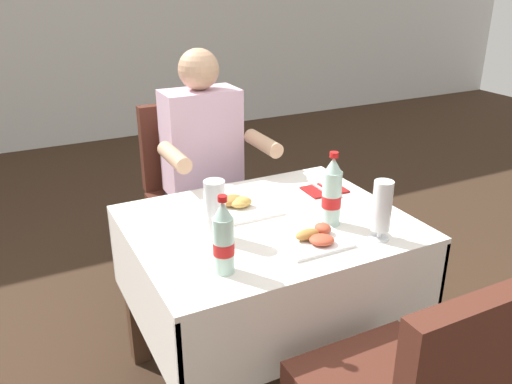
{
  "coord_description": "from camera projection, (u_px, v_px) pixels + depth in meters",
  "views": [
    {
      "loc": [
        -0.74,
        -1.45,
        1.59
      ],
      "look_at": [
        0.11,
        0.22,
        0.81
      ],
      "focal_mm": 37.41,
      "sensor_mm": 36.0,
      "label": 1
    }
  ],
  "objects": [
    {
      "name": "plate_near_camera",
      "position": [
        312.0,
        237.0,
        1.83
      ],
      "size": [
        0.23,
        0.23,
        0.05
      ],
      "color": "white",
      "rests_on": "main_dining_table"
    },
    {
      "name": "seated_diner_far",
      "position": [
        207.0,
        166.0,
        2.56
      ],
      "size": [
        0.5,
        0.46,
        1.26
      ],
      "color": "#282D42",
      "rests_on": "ground"
    },
    {
      "name": "cola_bottle_primary",
      "position": [
        332.0,
        193.0,
        1.91
      ],
      "size": [
        0.07,
        0.07,
        0.28
      ],
      "color": "silver",
      "rests_on": "main_dining_table"
    },
    {
      "name": "main_dining_table",
      "position": [
        268.0,
        263.0,
        2.04
      ],
      "size": [
        1.01,
        0.82,
        0.73
      ],
      "color": "white",
      "rests_on": "ground"
    },
    {
      "name": "beer_glass_middle",
      "position": [
        382.0,
        210.0,
        1.81
      ],
      "size": [
        0.07,
        0.07,
        0.21
      ],
      "color": "white",
      "rests_on": "main_dining_table"
    },
    {
      "name": "napkin_cutlery_set",
      "position": [
        325.0,
        190.0,
        2.24
      ],
      "size": [
        0.17,
        0.19,
        0.01
      ],
      "color": "maroon",
      "rests_on": "main_dining_table"
    },
    {
      "name": "beer_glass_left",
      "position": [
        215.0,
        209.0,
        1.81
      ],
      "size": [
        0.07,
        0.07,
        0.21
      ],
      "color": "white",
      "rests_on": "main_dining_table"
    },
    {
      "name": "plate_far_diner",
      "position": [
        240.0,
        205.0,
        2.07
      ],
      "size": [
        0.25,
        0.25,
        0.05
      ],
      "color": "white",
      "rests_on": "main_dining_table"
    },
    {
      "name": "chair_far_diner_seat",
      "position": [
        193.0,
        190.0,
        2.7
      ],
      "size": [
        0.44,
        0.5,
        0.97
      ],
      "color": "#4C2319",
      "rests_on": "ground"
    },
    {
      "name": "cola_bottle_secondary",
      "position": [
        224.0,
        239.0,
        1.61
      ],
      "size": [
        0.07,
        0.07,
        0.25
      ],
      "color": "silver",
      "rests_on": "main_dining_table"
    }
  ]
}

